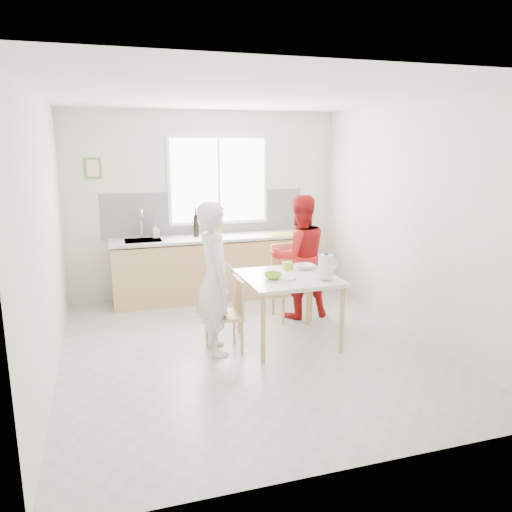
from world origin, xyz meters
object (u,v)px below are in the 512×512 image
Objects in this scene: chair_left at (229,311)px; milk_jug at (326,266)px; person_white at (215,279)px; wine_bottle_b at (196,226)px; person_red at (299,257)px; wine_bottle_a at (196,225)px; dining_table at (288,283)px; bowl_green at (273,276)px; bowl_white at (304,267)px; chair_far at (290,277)px.

chair_left is 1.16m from milk_jug.
person_white is 1.99m from wine_bottle_b.
wine_bottle_a is at bearing -47.47° from person_red.
bowl_green is at bearing -165.34° from dining_table.
bowl_white is at bearing 40.43° from dining_table.
person_red reaches higher than wine_bottle_b.
dining_table is 0.91m from chair_far.
chair_far is at bearing 85.63° from bowl_white.
chair_left is 1.33m from chair_far.
chair_left is 2.07m from wine_bottle_b.
chair_far is 4.82× the size of bowl_green.
wine_bottle_a is (-1.00, 1.17, 0.55)m from chair_far.
chair_far reaches higher than chair_left.
person_red is 5.61× the size of milk_jug.
dining_table is at bearing 14.66° from bowl_green.
person_red is 4.99× the size of wine_bottle_a.
milk_jug is 2.45m from wine_bottle_b.
chair_far is at bearing 58.39° from bowl_green.
wine_bottle_a reaches higher than bowl_green.
chair_left is 2.10m from wine_bottle_a.
chair_left is 1.08m from bowl_white.
person_red is at bearing 73.73° from bowl_white.
person_white is 0.64m from bowl_green.
bowl_green is 2.08m from wine_bottle_b.
person_red reaches higher than chair_far.
person_white reaches higher than chair_far.
bowl_white is (-0.04, -0.57, 0.28)m from chair_far.
person_white is (-0.84, -0.01, 0.12)m from dining_table.
person_white is (-0.15, -0.00, 0.38)m from chair_left.
person_red is (1.15, 0.81, 0.35)m from chair_left.
person_red reaches higher than bowl_white.
milk_jug is at bearing 74.55° from chair_left.
bowl_green is (0.64, -0.04, -0.01)m from person_white.
person_white is at bearing -167.00° from bowl_white.
bowl_green is 0.92× the size of bowl_white.
wine_bottle_a is (-0.46, 2.05, 0.26)m from bowl_green.
wine_bottle_a reaches higher than chair_far.
milk_jug is at bearing -23.07° from bowl_green.
bowl_green is 0.62× the size of wine_bottle_a.
wine_bottle_b is at bearing -5.49° from person_white.
wine_bottle_b is (-0.47, 2.01, 0.25)m from bowl_green.
milk_jug is at bearing -86.75° from bowl_white.
wine_bottle_a reaches higher than milk_jug.
chair_left is 0.41m from person_white.
person_red is at bearing 82.46° from milk_jug.
milk_jug reaches higher than chair_far.
person_white is at bearing -145.34° from chair_far.
dining_table is 0.49m from milk_jug.
person_white is 7.63× the size of bowl_white.
bowl_white is (0.99, 0.26, 0.37)m from chair_left.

